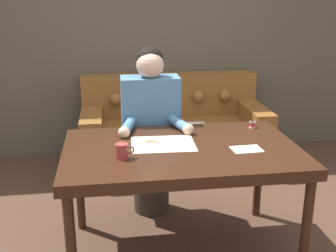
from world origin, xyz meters
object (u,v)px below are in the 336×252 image
object	(u,v)px
mug	(122,151)
person	(151,131)
dining_table	(181,158)
couch	(173,134)
thread_spool	(252,125)
scissors	(155,142)

from	to	relation	value
mug	person	bearing A→B (deg)	71.48
dining_table	couch	bearing A→B (deg)	82.92
person	thread_spool	xyz separation A→B (m)	(0.71, -0.28, 0.11)
couch	mug	world-z (taller)	couch
dining_table	mug	bearing A→B (deg)	-161.31
scissors	mug	distance (m)	0.33
person	scissors	bearing A→B (deg)	-92.93
couch	mug	size ratio (longest dim) A/B	16.03
couch	thread_spool	bearing A→B (deg)	-72.98
dining_table	couch	xyz separation A→B (m)	(0.19, 1.56, -0.37)
scissors	thread_spool	distance (m)	0.76
couch	mug	distance (m)	1.85
person	mug	distance (m)	0.78
thread_spool	mug	bearing A→B (deg)	-154.68
dining_table	couch	world-z (taller)	couch
thread_spool	dining_table	bearing A→B (deg)	-150.68
scissors	mug	bearing A→B (deg)	-132.61
dining_table	scissors	distance (m)	0.21
dining_table	thread_spool	world-z (taller)	thread_spool
person	dining_table	bearing A→B (deg)	-77.63
couch	mug	bearing A→B (deg)	-108.68
person	scissors	xyz separation A→B (m)	(-0.03, -0.49, 0.09)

